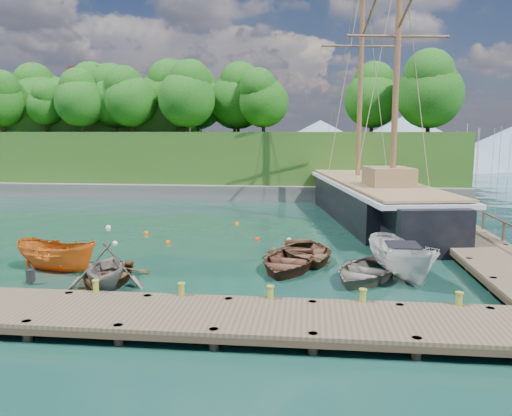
# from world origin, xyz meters

# --- Properties ---
(ground) EXTENTS (160.00, 160.00, 0.00)m
(ground) POSITION_xyz_m (0.00, 0.00, 0.00)
(ground) COLOR #153429
(ground) RESTS_ON ground
(dock_near) EXTENTS (20.00, 3.20, 1.10)m
(dock_near) POSITION_xyz_m (2.00, -6.50, 0.43)
(dock_near) COLOR brown
(dock_near) RESTS_ON ground
(dock_east) EXTENTS (3.20, 24.00, 1.10)m
(dock_east) POSITION_xyz_m (11.50, 7.00, 0.43)
(dock_east) COLOR brown
(dock_east) RESTS_ON ground
(bollard_0) EXTENTS (0.26, 0.26, 0.45)m
(bollard_0) POSITION_xyz_m (-4.00, -5.10, 0.00)
(bollard_0) COLOR olive
(bollard_0) RESTS_ON ground
(bollard_1) EXTENTS (0.26, 0.26, 0.45)m
(bollard_1) POSITION_xyz_m (-1.00, -5.10, 0.00)
(bollard_1) COLOR olive
(bollard_1) RESTS_ON ground
(bollard_2) EXTENTS (0.26, 0.26, 0.45)m
(bollard_2) POSITION_xyz_m (2.00, -5.10, 0.00)
(bollard_2) COLOR olive
(bollard_2) RESTS_ON ground
(bollard_3) EXTENTS (0.26, 0.26, 0.45)m
(bollard_3) POSITION_xyz_m (5.00, -5.10, 0.00)
(bollard_3) COLOR olive
(bollard_3) RESTS_ON ground
(bollard_4) EXTENTS (0.26, 0.26, 0.45)m
(bollard_4) POSITION_xyz_m (8.00, -5.10, 0.00)
(bollard_4) COLOR olive
(bollard_4) RESTS_ON ground
(rowboat_0) EXTENTS (3.25, 4.27, 0.83)m
(rowboat_0) POSITION_xyz_m (-4.86, -2.11, 0.00)
(rowboat_0) COLOR brown
(rowboat_0) RESTS_ON ground
(rowboat_1) EXTENTS (3.67, 4.04, 1.84)m
(rowboat_1) POSITION_xyz_m (-4.66, -2.62, 0.00)
(rowboat_1) COLOR #6D645A
(rowboat_1) RESTS_ON ground
(rowboat_2) EXTENTS (4.16, 5.21, 0.96)m
(rowboat_2) POSITION_xyz_m (2.33, 0.69, 0.00)
(rowboat_2) COLOR #4F2D1F
(rowboat_2) RESTS_ON ground
(rowboat_3) EXTENTS (4.94, 5.50, 0.94)m
(rowboat_3) POSITION_xyz_m (5.59, -0.46, 0.00)
(rowboat_3) COLOR #6A6156
(rowboat_3) RESTS_ON ground
(rowboat_4) EXTENTS (4.35, 5.34, 0.97)m
(rowboat_4) POSITION_xyz_m (3.13, 2.50, 0.00)
(rowboat_4) COLOR brown
(rowboat_4) RESTS_ON ground
(motorboat_orange) EXTENTS (4.39, 2.55, 1.60)m
(motorboat_orange) POSITION_xyz_m (-7.72, -0.66, 0.00)
(motorboat_orange) COLOR orange
(motorboat_orange) RESTS_ON ground
(cabin_boat_white) EXTENTS (3.06, 5.10, 1.85)m
(cabin_boat_white) POSITION_xyz_m (7.11, -0.17, 0.00)
(cabin_boat_white) COLOR silver
(cabin_boat_white) RESTS_ON ground
(schooner) EXTENTS (8.45, 28.28, 20.96)m
(schooner) POSITION_xyz_m (7.54, 13.85, 1.16)
(schooner) COLOR black
(schooner) RESTS_ON ground
(mooring_buoy_0) EXTENTS (0.28, 0.28, 0.28)m
(mooring_buoy_0) POSITION_xyz_m (-7.29, 4.75, 0.00)
(mooring_buoy_0) COLOR white
(mooring_buoy_0) RESTS_ON ground
(mooring_buoy_1) EXTENTS (0.32, 0.32, 0.32)m
(mooring_buoy_1) POSITION_xyz_m (-4.43, 5.17, 0.00)
(mooring_buoy_1) COLOR #D2450E
(mooring_buoy_1) RESTS_ON ground
(mooring_buoy_2) EXTENTS (0.32, 0.32, 0.32)m
(mooring_buoy_2) POSITION_xyz_m (0.36, 6.47, 0.00)
(mooring_buoy_2) COLOR red
(mooring_buoy_2) RESTS_ON ground
(mooring_buoy_3) EXTENTS (0.31, 0.31, 0.31)m
(mooring_buoy_3) POSITION_xyz_m (2.13, 6.49, 0.00)
(mooring_buoy_3) COLOR silver
(mooring_buoy_3) RESTS_ON ground
(mooring_buoy_4) EXTENTS (0.33, 0.33, 0.33)m
(mooring_buoy_4) POSITION_xyz_m (-6.46, 7.50, 0.00)
(mooring_buoy_4) COLOR #CF5400
(mooring_buoy_4) RESTS_ON ground
(mooring_buoy_5) EXTENTS (0.32, 0.32, 0.32)m
(mooring_buoy_5) POSITION_xyz_m (-1.49, 11.07, 0.00)
(mooring_buoy_5) COLOR #DC6200
(mooring_buoy_5) RESTS_ON ground
(mooring_buoy_6) EXTENTS (0.33, 0.33, 0.33)m
(mooring_buoy_6) POSITION_xyz_m (-9.42, 8.98, 0.00)
(mooring_buoy_6) COLOR silver
(mooring_buoy_6) RESTS_ON ground
(headland) EXTENTS (51.00, 19.31, 12.90)m
(headland) POSITION_xyz_m (-12.88, 31.36, 5.54)
(headland) COLOR #474744
(headland) RESTS_ON ground
(distant_ridge) EXTENTS (117.00, 40.00, 10.00)m
(distant_ridge) POSITION_xyz_m (4.30, 70.00, 4.35)
(distant_ridge) COLOR #728CA5
(distant_ridge) RESTS_ON ground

